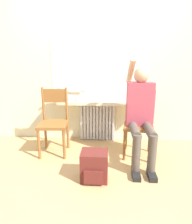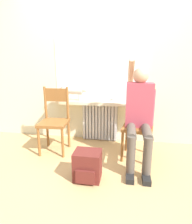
% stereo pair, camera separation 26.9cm
% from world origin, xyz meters
% --- Properties ---
extents(ground_plane, '(12.00, 12.00, 0.00)m').
position_xyz_m(ground_plane, '(0.00, 0.00, 0.00)').
color(ground_plane, tan).
extents(wall_with_window, '(7.00, 0.06, 2.70)m').
position_xyz_m(wall_with_window, '(0.00, 1.23, 1.35)').
color(wall_with_window, beige).
rests_on(wall_with_window, ground_plane).
extents(radiator, '(0.58, 0.08, 0.64)m').
position_xyz_m(radiator, '(0.00, 1.15, 0.32)').
color(radiator, silver).
rests_on(radiator, ground_plane).
extents(windowsill, '(1.54, 0.27, 0.05)m').
position_xyz_m(windowsill, '(0.00, 1.06, 0.67)').
color(windowsill, beige).
rests_on(windowsill, radiator).
extents(window_glass, '(1.48, 0.01, 0.95)m').
position_xyz_m(window_glass, '(0.00, 1.20, 1.17)').
color(window_glass, white).
rests_on(window_glass, windowsill).
extents(chair_left, '(0.41, 0.41, 0.94)m').
position_xyz_m(chair_left, '(-0.59, 0.65, 0.48)').
color(chair_left, brown).
rests_on(chair_left, ground_plane).
extents(chair_right, '(0.45, 0.45, 0.94)m').
position_xyz_m(chair_right, '(0.60, 0.65, 0.48)').
color(chair_right, brown).
rests_on(chair_right, ground_plane).
extents(person, '(0.36, 1.04, 1.36)m').
position_xyz_m(person, '(0.59, 0.52, 0.68)').
color(person, brown).
rests_on(person, ground_plane).
extents(cat, '(0.55, 0.14, 0.27)m').
position_xyz_m(cat, '(-0.38, 1.02, 0.86)').
color(cat, silver).
rests_on(cat, windowsill).
extents(backpack, '(0.30, 0.27, 0.33)m').
position_xyz_m(backpack, '(0.03, 0.02, 0.16)').
color(backpack, maroon).
rests_on(backpack, ground_plane).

